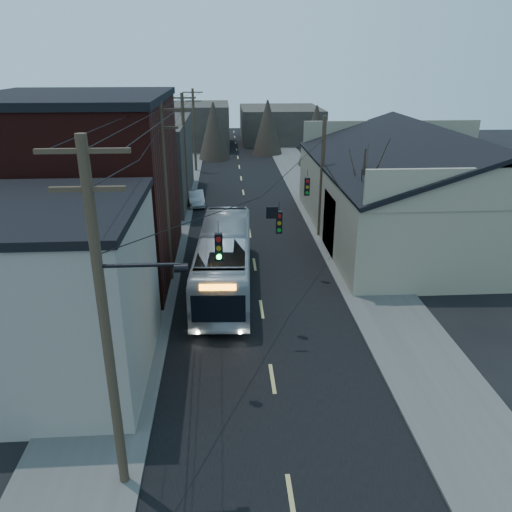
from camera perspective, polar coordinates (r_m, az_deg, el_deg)
The scene contains 13 objects.
road_surface at distance 40.71m, azimuth -1.02°, elevation 4.47°, with size 9.00×110.00×0.02m, color black.
sidewalk_left at distance 40.93m, azimuth -10.17°, elevation 4.30°, with size 4.00×110.00×0.12m, color #474744.
sidewalk_right at distance 41.48m, azimuth 8.02°, elevation 4.66°, with size 4.00×110.00×0.12m, color #474744.
building_clapboard at distance 21.09m, azimuth -23.48°, elevation -4.27°, with size 8.00×8.00×7.00m, color gray.
building_brick at distance 30.82m, azimuth -19.23°, elevation 7.22°, with size 10.00×12.00×10.00m, color black.
building_left_far at distance 46.30m, azimuth -13.44°, elevation 10.47°, with size 9.00×14.00×7.00m, color #2D2824.
warehouse at distance 38.07m, azimuth 19.39°, elevation 6.21°, with size 16.16×20.60×7.73m.
building_far_left at distance 74.51m, azimuth -7.10°, elevation 14.59°, with size 10.00×12.00×6.00m, color #2D2824.
building_far_right at distance 79.89m, azimuth 2.78°, elevation 14.83°, with size 12.00×14.00×5.00m, color #2D2824.
bare_tree at distance 31.16m, azimuth 11.90°, elevation 5.44°, with size 0.40×0.40×7.20m, color black.
utility_lines at distance 33.76m, azimuth -5.96°, elevation 9.41°, with size 11.24×45.28×10.50m.
bus at distance 27.69m, azimuth -3.63°, elevation -0.44°, with size 2.80×11.97×3.33m, color #A5ABB1.
parked_car at distance 44.37m, azimuth -6.86°, elevation 6.59°, with size 1.30×3.72×1.23m, color #999CA0.
Camera 1 is at (-1.73, -8.83, 12.11)m, focal length 35.00 mm.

